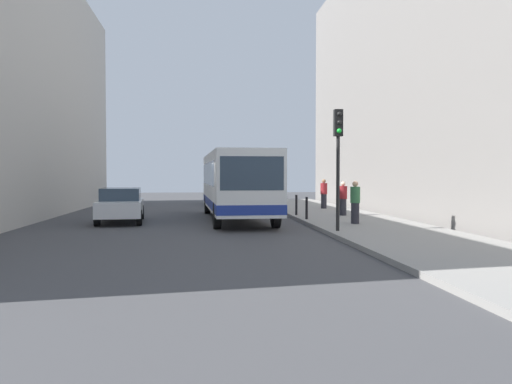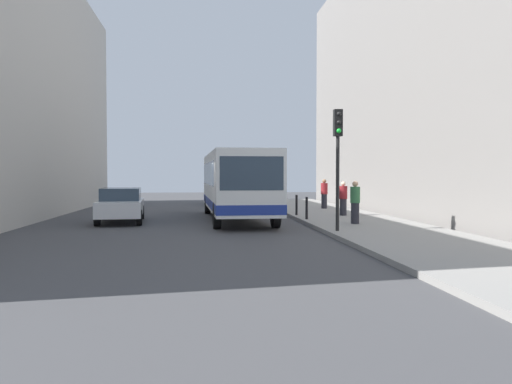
# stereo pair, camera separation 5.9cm
# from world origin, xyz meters

# --- Properties ---
(ground_plane) EXTENTS (80.00, 80.00, 0.00)m
(ground_plane) POSITION_xyz_m (0.00, 0.00, 0.00)
(ground_plane) COLOR #424244
(sidewalk) EXTENTS (4.40, 40.00, 0.15)m
(sidewalk) POSITION_xyz_m (5.40, 0.00, 0.07)
(sidewalk) COLOR gray
(sidewalk) RESTS_ON ground
(building_right) EXTENTS (7.00, 32.00, 14.55)m
(building_right) POSITION_xyz_m (11.50, 4.00, 7.27)
(building_right) COLOR gray
(building_right) RESTS_ON ground
(bus) EXTENTS (2.85, 11.09, 3.00)m
(bus) POSITION_xyz_m (0.56, 3.65, 1.73)
(bus) COLOR white
(bus) RESTS_ON ground
(car_beside_bus) EXTENTS (2.14, 4.53, 1.48)m
(car_beside_bus) POSITION_xyz_m (-4.46, 2.70, 0.78)
(car_beside_bus) COLOR silver
(car_beside_bus) RESTS_ON ground
(car_behind_bus) EXTENTS (2.00, 4.47, 1.48)m
(car_behind_bus) POSITION_xyz_m (0.81, 15.58, 0.78)
(car_behind_bus) COLOR black
(car_behind_bus) RESTS_ON ground
(traffic_light) EXTENTS (0.28, 0.33, 4.10)m
(traffic_light) POSITION_xyz_m (3.55, -2.94, 3.01)
(traffic_light) COLOR black
(traffic_light) RESTS_ON sidewalk
(bollard_near) EXTENTS (0.11, 0.11, 0.95)m
(bollard_near) POSITION_xyz_m (3.45, 1.70, 0.62)
(bollard_near) COLOR black
(bollard_near) RESTS_ON sidewalk
(bollard_mid) EXTENTS (0.11, 0.11, 0.95)m
(bollard_mid) POSITION_xyz_m (3.45, 4.05, 0.62)
(bollard_mid) COLOR black
(bollard_mid) RESTS_ON sidewalk
(pedestrian_near_signal) EXTENTS (0.38, 0.38, 1.66)m
(pedestrian_near_signal) POSITION_xyz_m (4.89, -0.52, 0.98)
(pedestrian_near_signal) COLOR #26262D
(pedestrian_near_signal) RESTS_ON sidewalk
(pedestrian_mid_sidewalk) EXTENTS (0.38, 0.38, 1.58)m
(pedestrian_mid_sidewalk) POSITION_xyz_m (5.57, 3.56, 0.93)
(pedestrian_mid_sidewalk) COLOR #26262D
(pedestrian_mid_sidewalk) RESTS_ON sidewalk
(pedestrian_far_sidewalk) EXTENTS (0.38, 0.38, 1.65)m
(pedestrian_far_sidewalk) POSITION_xyz_m (5.87, 8.53, 0.97)
(pedestrian_far_sidewalk) COLOR #26262D
(pedestrian_far_sidewalk) RESTS_ON sidewalk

